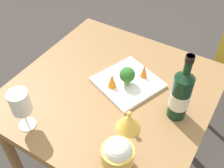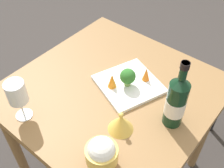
# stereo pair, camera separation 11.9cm
# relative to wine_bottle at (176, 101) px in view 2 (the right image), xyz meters

# --- Properties ---
(dining_table) EXTENTS (0.85, 0.85, 0.74)m
(dining_table) POSITION_rel_wine_bottle_xyz_m (-0.01, 0.29, -0.21)
(dining_table) COLOR olive
(dining_table) RESTS_ON ground_plane
(wine_bottle) EXTENTS (0.08, 0.08, 0.30)m
(wine_bottle) POSITION_rel_wine_bottle_xyz_m (0.00, 0.00, 0.00)
(wine_bottle) COLOR black
(wine_bottle) RESTS_ON dining_table
(wine_glass) EXTENTS (0.08, 0.08, 0.18)m
(wine_glass) POSITION_rel_wine_bottle_xyz_m (-0.35, 0.47, 0.01)
(wine_glass) COLOR white
(wine_glass) RESTS_ON dining_table
(rice_bowl) EXTENTS (0.11, 0.11, 0.14)m
(rice_bowl) POSITION_rel_wine_bottle_xyz_m (-0.32, 0.09, -0.04)
(rice_bowl) COLOR gold
(rice_bowl) RESTS_ON dining_table
(rice_bowl_lid) EXTENTS (0.10, 0.10, 0.09)m
(rice_bowl_lid) POSITION_rel_wine_bottle_xyz_m (-0.16, 0.13, -0.08)
(rice_bowl_lid) COLOR gold
(rice_bowl_lid) RESTS_ON dining_table
(serving_plate) EXTENTS (0.32, 0.32, 0.02)m
(serving_plate) POSITION_rel_wine_bottle_xyz_m (0.05, 0.25, -0.11)
(serving_plate) COLOR white
(serving_plate) RESTS_ON dining_table
(broccoli_floret) EXTENTS (0.07, 0.07, 0.09)m
(broccoli_floret) POSITION_rel_wine_bottle_xyz_m (0.04, 0.25, -0.05)
(broccoli_floret) COLOR #729E4C
(broccoli_floret) RESTS_ON serving_plate
(carrot_garnish_left) EXTENTS (0.04, 0.04, 0.07)m
(carrot_garnish_left) POSITION_rel_wine_bottle_xyz_m (-0.01, 0.29, -0.07)
(carrot_garnish_left) COLOR orange
(carrot_garnish_left) RESTS_ON serving_plate
(carrot_garnish_right) EXTENTS (0.03, 0.03, 0.07)m
(carrot_garnish_right) POSITION_rel_wine_bottle_xyz_m (0.12, 0.21, -0.07)
(carrot_garnish_right) COLOR orange
(carrot_garnish_right) RESTS_ON serving_plate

